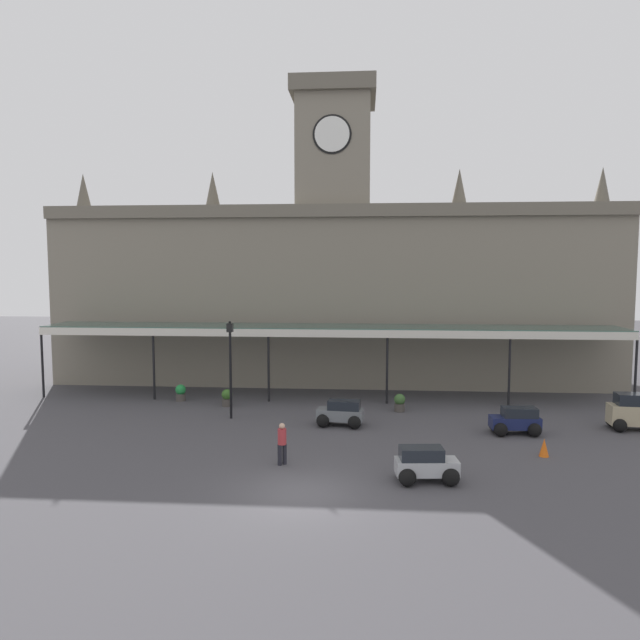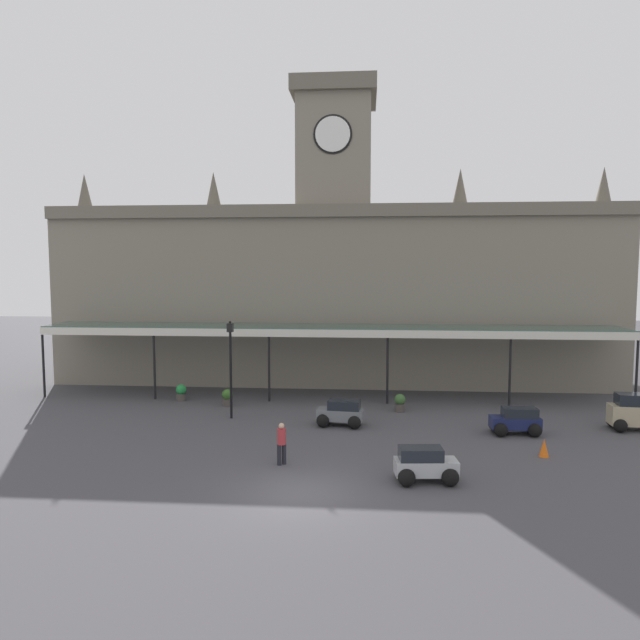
{
  "view_description": "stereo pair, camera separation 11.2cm",
  "coord_description": "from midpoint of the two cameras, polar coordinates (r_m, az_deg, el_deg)",
  "views": [
    {
      "loc": [
        2.08,
        -19.0,
        7.69
      ],
      "look_at": [
        0.0,
        8.1,
        5.27
      ],
      "focal_mm": 32.31,
      "sensor_mm": 36.0,
      "label": 1
    },
    {
      "loc": [
        2.19,
        -18.99,
        7.69
      ],
      "look_at": [
        0.0,
        8.1,
        5.27
      ],
      "focal_mm": 32.31,
      "sensor_mm": 36.0,
      "label": 2
    }
  ],
  "objects": [
    {
      "name": "planter_near_kerb",
      "position": [
        33.04,
        -9.29,
        -7.58
      ],
      "size": [
        0.6,
        0.6,
        0.96
      ],
      "color": "#47423D",
      "rests_on": "ground"
    },
    {
      "name": "planter_forecourt_centre",
      "position": [
        34.85,
        -13.73,
        -6.99
      ],
      "size": [
        0.6,
        0.6,
        0.96
      ],
      "color": "#47423D",
      "rests_on": "ground"
    },
    {
      "name": "victorian_lamppost",
      "position": [
        29.86,
        -8.98,
        -3.76
      ],
      "size": [
        0.3,
        0.3,
        5.06
      ],
      "color": "black",
      "rests_on": "ground"
    },
    {
      "name": "traffic_cone",
      "position": [
        25.88,
        21.19,
        -11.69
      ],
      "size": [
        0.4,
        0.4,
        0.74
      ],
      "primitive_type": "cone",
      "color": "orange",
      "rests_on": "ground"
    },
    {
      "name": "car_beige_van",
      "position": [
        31.62,
        28.7,
        -8.13
      ],
      "size": [
        2.46,
        1.7,
        1.77
      ],
      "color": "tan",
      "rests_on": "ground"
    },
    {
      "name": "car_navy_estate",
      "position": [
        28.74,
        18.7,
        -9.55
      ],
      "size": [
        2.29,
        1.6,
        1.27
      ],
      "color": "#19214C",
      "rests_on": "ground"
    },
    {
      "name": "planter_by_canopy",
      "position": [
        31.71,
        7.79,
        -8.09
      ],
      "size": [
        0.6,
        0.6,
        0.96
      ],
      "color": "#47423D",
      "rests_on": "ground"
    },
    {
      "name": "pedestrian_near_entrance",
      "position": [
        23.15,
        -3.92,
        -11.97
      ],
      "size": [
        0.34,
        0.34,
        1.67
      ],
      "color": "black",
      "rests_on": "ground"
    },
    {
      "name": "car_grey_estate",
      "position": [
        28.66,
        1.96,
        -9.32
      ],
      "size": [
        2.34,
        1.71,
        1.27
      ],
      "color": "slate",
      "rests_on": "ground"
    },
    {
      "name": "car_silver_estate",
      "position": [
        21.82,
        10.26,
        -14.07
      ],
      "size": [
        2.32,
        1.68,
        1.27
      ],
      "color": "#B2B5BA",
      "rests_on": "ground"
    },
    {
      "name": "station_building",
      "position": [
        39.52,
        1.29,
        3.45
      ],
      "size": [
        37.11,
        6.63,
        19.85
      ],
      "color": "gray",
      "rests_on": "ground"
    },
    {
      "name": "entrance_canopy",
      "position": [
        34.16,
        0.78,
        -0.86
      ],
      "size": [
        34.32,
        3.26,
        4.31
      ],
      "color": "#38564C",
      "rests_on": "ground"
    },
    {
      "name": "ground_plane",
      "position": [
        20.6,
        -1.96,
        -16.84
      ],
      "size": [
        140.0,
        140.0,
        0.0
      ],
      "primitive_type": "plane",
      "color": "#454448"
    }
  ]
}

